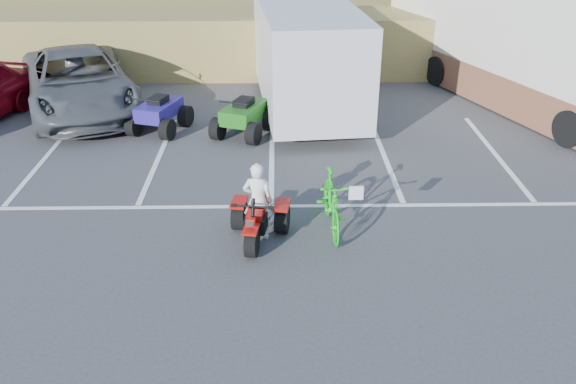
{
  "coord_description": "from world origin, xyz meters",
  "views": [
    {
      "loc": [
        0.15,
        -8.46,
        5.8
      ],
      "look_at": [
        0.32,
        1.06,
        1.0
      ],
      "focal_mm": 38.0,
      "sensor_mm": 36.0,
      "label": 1
    }
  ],
  "objects_px": {
    "red_trike_atv": "(257,241)",
    "quad_atv_green": "(245,134)",
    "grey_pickup": "(79,82)",
    "cargo_trailer": "(307,55)",
    "rider": "(258,201)",
    "quad_atv_blue": "(161,131)",
    "rv_motorhome": "(518,46)",
    "green_dirt_bike": "(332,203)"
  },
  "relations": [
    {
      "from": "red_trike_atv",
      "to": "grey_pickup",
      "type": "xyz_separation_m",
      "value": [
        -5.23,
        7.33,
        0.84
      ]
    },
    {
      "from": "grey_pickup",
      "to": "cargo_trailer",
      "type": "relative_size",
      "value": 0.93
    },
    {
      "from": "quad_atv_green",
      "to": "red_trike_atv",
      "type": "bearing_deg",
      "value": -63.16
    },
    {
      "from": "red_trike_atv",
      "to": "quad_atv_blue",
      "type": "xyz_separation_m",
      "value": [
        -2.7,
        5.64,
        0.0
      ]
    },
    {
      "from": "quad_atv_blue",
      "to": "grey_pickup",
      "type": "bearing_deg",
      "value": 164.34
    },
    {
      "from": "rider",
      "to": "quad_atv_green",
      "type": "distance_m",
      "value": 5.25
    },
    {
      "from": "green_dirt_bike",
      "to": "rider",
      "type": "bearing_deg",
      "value": -172.56
    },
    {
      "from": "rv_motorhome",
      "to": "rider",
      "type": "bearing_deg",
      "value": -153.73
    },
    {
      "from": "red_trike_atv",
      "to": "quad_atv_green",
      "type": "distance_m",
      "value": 5.34
    },
    {
      "from": "cargo_trailer",
      "to": "green_dirt_bike",
      "type": "bearing_deg",
      "value": -94.34
    },
    {
      "from": "quad_atv_blue",
      "to": "green_dirt_bike",
      "type": "bearing_deg",
      "value": -33.99
    },
    {
      "from": "rv_motorhome",
      "to": "quad_atv_blue",
      "type": "distance_m",
      "value": 10.58
    },
    {
      "from": "red_trike_atv",
      "to": "rv_motorhome",
      "type": "distance_m",
      "value": 11.18
    },
    {
      "from": "rider",
      "to": "cargo_trailer",
      "type": "distance_m",
      "value": 7.27
    },
    {
      "from": "rider",
      "to": "green_dirt_bike",
      "type": "height_order",
      "value": "rider"
    },
    {
      "from": "quad_atv_blue",
      "to": "quad_atv_green",
      "type": "xyz_separation_m",
      "value": [
        2.23,
        -0.32,
        0.0
      ]
    },
    {
      "from": "quad_atv_green",
      "to": "quad_atv_blue",
      "type": "bearing_deg",
      "value": -166.32
    },
    {
      "from": "cargo_trailer",
      "to": "rv_motorhome",
      "type": "relative_size",
      "value": 0.62
    },
    {
      "from": "cargo_trailer",
      "to": "quad_atv_green",
      "type": "distance_m",
      "value": 3.03
    },
    {
      "from": "rider",
      "to": "rv_motorhome",
      "type": "bearing_deg",
      "value": -124.26
    },
    {
      "from": "red_trike_atv",
      "to": "green_dirt_bike",
      "type": "bearing_deg",
      "value": 24.78
    },
    {
      "from": "grey_pickup",
      "to": "quad_atv_blue",
      "type": "xyz_separation_m",
      "value": [
        2.53,
        -1.69,
        -0.84
      ]
    },
    {
      "from": "red_trike_atv",
      "to": "green_dirt_bike",
      "type": "relative_size",
      "value": 0.77
    },
    {
      "from": "rider",
      "to": "quad_atv_blue",
      "type": "distance_m",
      "value": 6.17
    },
    {
      "from": "quad_atv_green",
      "to": "rider",
      "type": "bearing_deg",
      "value": -62.77
    },
    {
      "from": "red_trike_atv",
      "to": "quad_atv_green",
      "type": "xyz_separation_m",
      "value": [
        -0.47,
        5.32,
        0.0
      ]
    },
    {
      "from": "grey_pickup",
      "to": "rv_motorhome",
      "type": "distance_m",
      "value": 12.73
    },
    {
      "from": "grey_pickup",
      "to": "cargo_trailer",
      "type": "xyz_separation_m",
      "value": [
        6.46,
        -0.07,
        0.74
      ]
    },
    {
      "from": "rider",
      "to": "rv_motorhome",
      "type": "relative_size",
      "value": 0.14
    },
    {
      "from": "red_trike_atv",
      "to": "quad_atv_green",
      "type": "relative_size",
      "value": 0.87
    },
    {
      "from": "rider",
      "to": "cargo_trailer",
      "type": "relative_size",
      "value": 0.23
    },
    {
      "from": "grey_pickup",
      "to": "rv_motorhome",
      "type": "bearing_deg",
      "value": -18.5
    },
    {
      "from": "rider",
      "to": "grey_pickup",
      "type": "bearing_deg",
      "value": -45.31
    },
    {
      "from": "green_dirt_bike",
      "to": "quad_atv_blue",
      "type": "bearing_deg",
      "value": 124.74
    },
    {
      "from": "cargo_trailer",
      "to": "quad_atv_green",
      "type": "bearing_deg",
      "value": -136.69
    },
    {
      "from": "rv_motorhome",
      "to": "red_trike_atv",
      "type": "bearing_deg",
      "value": -153.29
    },
    {
      "from": "red_trike_atv",
      "to": "cargo_trailer",
      "type": "xyz_separation_m",
      "value": [
        1.23,
        7.26,
        1.58
      ]
    },
    {
      "from": "rv_motorhome",
      "to": "quad_atv_blue",
      "type": "height_order",
      "value": "rv_motorhome"
    },
    {
      "from": "red_trike_atv",
      "to": "quad_atv_blue",
      "type": "distance_m",
      "value": 6.25
    },
    {
      "from": "cargo_trailer",
      "to": "rv_motorhome",
      "type": "distance_m",
      "value": 6.29
    },
    {
      "from": "rv_motorhome",
      "to": "quad_atv_blue",
      "type": "xyz_separation_m",
      "value": [
        -10.15,
        -2.54,
        -1.6
      ]
    },
    {
      "from": "rider",
      "to": "rv_motorhome",
      "type": "distance_m",
      "value": 10.97
    }
  ]
}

